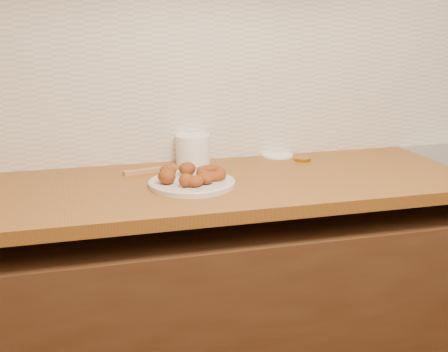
% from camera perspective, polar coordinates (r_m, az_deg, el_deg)
% --- Properties ---
extents(wall_back, '(4.00, 0.02, 2.70)m').
position_cam_1_polar(wall_back, '(2.16, 6.34, 14.03)').
color(wall_back, tan).
rests_on(wall_back, ground).
extents(base_cabinet, '(3.60, 0.60, 0.77)m').
position_cam_1_polar(base_cabinet, '(2.14, 8.62, -13.05)').
color(base_cabinet, '#4E331C').
rests_on(base_cabinet, floor).
extents(butcher_block, '(2.30, 0.62, 0.04)m').
position_cam_1_polar(butcher_block, '(1.79, -10.12, -1.75)').
color(butcher_block, '#905F20').
rests_on(butcher_block, base_cabinet).
extents(backsplash, '(3.60, 0.02, 0.60)m').
position_cam_1_polar(backsplash, '(2.16, 6.34, 10.05)').
color(backsplash, silver).
rests_on(backsplash, wall_back).
extents(donut_plate, '(0.27, 0.27, 0.02)m').
position_cam_1_polar(donut_plate, '(1.78, -3.28, -0.75)').
color(donut_plate, beige).
rests_on(donut_plate, butcher_block).
extents(ring_donut, '(0.14, 0.14, 0.04)m').
position_cam_1_polar(ring_donut, '(1.80, -1.33, 0.28)').
color(ring_donut, brown).
rests_on(ring_donut, donut_plate).
extents(fried_dough_chunks, '(0.19, 0.20, 0.05)m').
position_cam_1_polar(fried_dough_chunks, '(1.77, -4.24, 0.10)').
color(fried_dough_chunks, brown).
rests_on(fried_dough_chunks, donut_plate).
extents(plastic_tub, '(0.15, 0.15, 0.10)m').
position_cam_1_polar(plastic_tub, '(2.05, -3.18, 2.76)').
color(plastic_tub, white).
rests_on(plastic_tub, butcher_block).
extents(tub_lid, '(0.14, 0.14, 0.01)m').
position_cam_1_polar(tub_lid, '(2.16, 5.47, 2.11)').
color(tub_lid, white).
rests_on(tub_lid, butcher_block).
extents(brass_jar_lid, '(0.08, 0.08, 0.01)m').
position_cam_1_polar(brass_jar_lid, '(2.11, 7.95, 1.73)').
color(brass_jar_lid, '#AE8628').
rests_on(brass_jar_lid, butcher_block).
extents(wooden_utensil, '(0.19, 0.06, 0.01)m').
position_cam_1_polar(wooden_utensil, '(1.94, -7.55, 0.57)').
color(wooden_utensil, '#AD7A4D').
rests_on(wooden_utensil, butcher_block).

